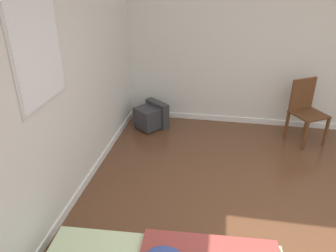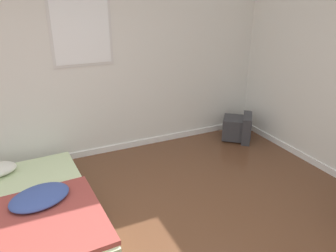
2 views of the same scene
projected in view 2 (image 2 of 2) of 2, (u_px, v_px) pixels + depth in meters
name	position (u px, v px, depth m)	size (l,w,h in m)	color
wall_back	(62.00, 68.00, 4.20)	(8.35, 0.08, 2.60)	silver
mattress_bed	(24.00, 213.00, 3.33)	(1.47, 2.12, 0.34)	beige
crt_tv	(238.00, 128.00, 5.20)	(0.60, 0.60, 0.42)	#333338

